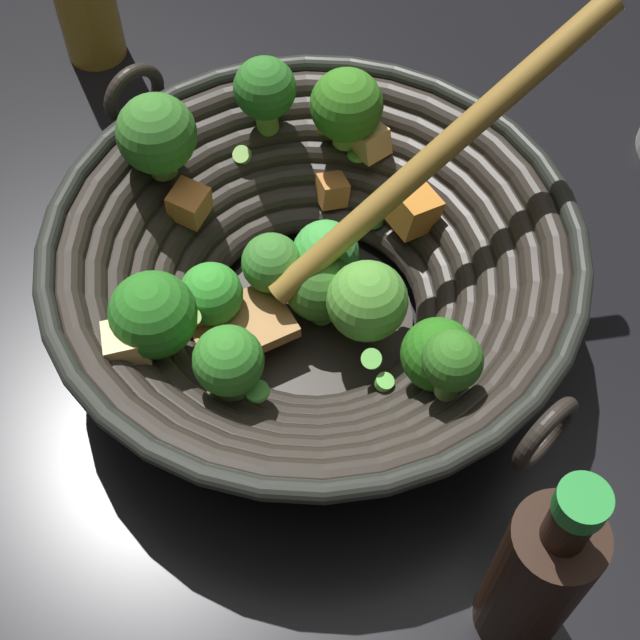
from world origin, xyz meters
name	(u,v)px	position (x,y,z in m)	size (l,w,h in m)	color
ground_plane	(314,323)	(0.00, 0.00, 0.00)	(4.00, 4.00, 0.00)	black
wok	(311,268)	(0.00, 0.00, 0.07)	(0.37, 0.39, 0.22)	black
soy_sauce_bottle	(537,576)	(-0.16, -0.19, 0.08)	(0.05, 0.05, 0.19)	black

